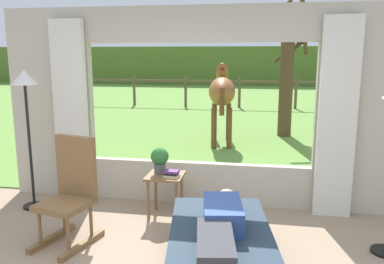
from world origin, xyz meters
TOP-DOWN VIEW (x-y plane):
  - back_wall_with_window at (0.00, 2.26)m, footprint 5.20×0.12m
  - curtain_panel_left at (-1.69, 2.12)m, footprint 0.44×0.10m
  - curtain_panel_right at (1.69, 2.12)m, footprint 0.44×0.10m
  - outdoor_pasture_lawn at (0.00, 13.16)m, footprint 36.00×21.68m
  - distant_hill_ridge at (0.00, 23.00)m, footprint 36.00×2.00m
  - recliner_sofa at (0.49, 0.50)m, footprint 1.15×1.82m
  - reclining_person at (0.49, 0.45)m, footprint 0.43×1.44m
  - rocking_chair at (-1.13, 0.92)m, footprint 0.61×0.77m
  - side_table at (-0.32, 1.75)m, footprint 0.44×0.44m
  - potted_plant at (-0.40, 1.81)m, footprint 0.22×0.22m
  - book_stack at (-0.23, 1.69)m, footprint 0.19×0.16m
  - floor_lamp_left at (-2.07, 1.71)m, footprint 0.32×0.32m
  - horse at (-0.05, 5.81)m, footprint 0.69×1.82m
  - pasture_tree at (1.39, 6.91)m, footprint 1.25×1.21m
  - pasture_fence_line at (0.00, 11.84)m, footprint 16.10×0.10m

SIDE VIEW (x-z plane):
  - outdoor_pasture_lawn at x=0.00m, z-range 0.00..0.02m
  - recliner_sofa at x=0.49m, z-range 0.01..0.43m
  - side_table at x=-0.32m, z-range 0.17..0.69m
  - reclining_person at x=0.49m, z-range 0.41..0.63m
  - rocking_chair at x=-1.13m, z-range -0.01..1.11m
  - book_stack at x=-0.23m, z-range 0.52..0.60m
  - potted_plant at x=-0.40m, z-range 0.54..0.86m
  - pasture_fence_line at x=0.00m, z-range 0.19..1.29m
  - horse at x=-0.05m, z-range 0.29..2.02m
  - curtain_panel_left at x=-1.69m, z-range 0.00..2.40m
  - curtain_panel_right at x=1.69m, z-range 0.00..2.40m
  - distant_hill_ridge at x=0.00m, z-range 0.00..2.40m
  - back_wall_with_window at x=0.00m, z-range -0.03..2.52m
  - floor_lamp_left at x=-2.07m, z-range 0.54..2.31m
  - pasture_tree at x=1.39m, z-range -0.12..3.38m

